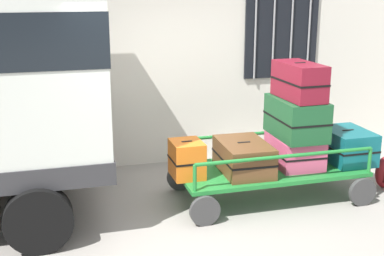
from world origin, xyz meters
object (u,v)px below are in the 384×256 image
suitcase_center_bottom (294,151)px  suitcase_left_bottom (187,159)px  suitcase_midright_bottom (347,146)px  suitcase_center_top (299,81)px  suitcase_midleft_bottom (244,157)px  luggage_cart (268,172)px  suitcase_center_middle (296,118)px

suitcase_center_bottom → suitcase_left_bottom: bearing=-178.4°
suitcase_left_bottom → suitcase_midright_bottom: 2.17m
suitcase_center_top → suitcase_midright_bottom: 1.15m
suitcase_center_bottom → suitcase_midright_bottom: (0.72, -0.06, 0.02)m
suitcase_midleft_bottom → suitcase_center_top: size_ratio=1.07×
suitcase_midleft_bottom → suitcase_center_bottom: bearing=4.9°
suitcase_center_top → suitcase_midright_bottom: (0.72, -0.04, -0.89)m
luggage_cart → suitcase_center_middle: 0.78m
suitcase_left_bottom → suitcase_center_middle: bearing=1.3°
luggage_cart → suitcase_left_bottom: size_ratio=5.34×
suitcase_center_top → suitcase_left_bottom: bearing=-179.4°
suitcase_center_middle → suitcase_midright_bottom: (0.72, -0.06, -0.42)m
suitcase_midleft_bottom → suitcase_center_middle: size_ratio=0.99×
suitcase_left_bottom → suitcase_center_top: size_ratio=0.55×
luggage_cart → suitcase_midleft_bottom: bearing=-174.2°
suitcase_midright_bottom → suitcase_left_bottom: bearing=179.4°
suitcase_center_middle → suitcase_center_top: suitcase_center_top is taller
suitcase_left_bottom → luggage_cart: bearing=0.8°
suitcase_midleft_bottom → suitcase_center_top: 1.17m
luggage_cart → suitcase_midleft_bottom: (-0.36, -0.04, 0.25)m
suitcase_center_bottom → luggage_cart: bearing=-176.0°
luggage_cart → suitcase_center_top: 1.22m
suitcase_midleft_bottom → suitcase_midright_bottom: size_ratio=1.20×
suitcase_center_bottom → suitcase_midright_bottom: suitcase_midright_bottom is taller
luggage_cart → suitcase_midleft_bottom: suitcase_midleft_bottom is taller
luggage_cart → suitcase_center_top: size_ratio=2.93×
suitcase_center_bottom → suitcase_center_middle: 0.44m
suitcase_left_bottom → suitcase_center_bottom: suitcase_left_bottom is taller
suitcase_center_middle → suitcase_midright_bottom: bearing=-4.4°
suitcase_center_middle → suitcase_center_top: (-0.00, -0.02, 0.48)m
suitcase_center_bottom → suitcase_midright_bottom: 0.73m
suitcase_center_bottom → suitcase_midright_bottom: size_ratio=1.08×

